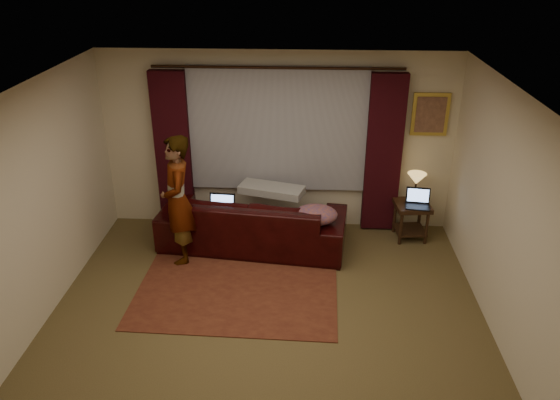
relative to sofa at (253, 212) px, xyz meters
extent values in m
cube|color=brown|center=(0.31, -1.81, -0.52)|extent=(5.00, 5.00, 0.01)
cube|color=silver|center=(0.31, -1.81, 2.08)|extent=(5.00, 5.00, 0.02)
cube|color=beige|center=(0.31, 0.69, 0.78)|extent=(5.00, 0.02, 2.60)
cube|color=beige|center=(-2.19, -1.81, 0.78)|extent=(0.02, 5.00, 2.60)
cube|color=beige|center=(2.81, -1.81, 0.78)|extent=(0.02, 5.00, 2.60)
cube|color=#9A99A1|center=(0.31, 0.63, 0.98)|extent=(2.50, 0.05, 1.80)
cube|color=black|center=(-1.19, 0.58, 0.66)|extent=(0.50, 0.14, 2.30)
cube|color=black|center=(1.81, 0.58, 0.66)|extent=(0.50, 0.14, 2.30)
cylinder|color=black|center=(0.31, 0.58, 1.86)|extent=(0.04, 0.04, 3.40)
cube|color=gold|center=(2.41, 0.66, 1.23)|extent=(0.50, 0.04, 0.60)
imported|color=black|center=(0.00, 0.00, 0.00)|extent=(2.67, 1.39, 1.03)
cube|color=#9B9994|center=(0.25, 0.22, 0.52)|extent=(0.96, 0.59, 0.11)
ellipsoid|color=#784854|center=(0.86, -0.29, 0.12)|extent=(0.65, 0.54, 0.24)
cube|color=#602B1B|center=(-0.10, -1.20, -0.51)|extent=(2.49, 1.70, 0.01)
cube|color=black|center=(2.24, 0.32, -0.24)|extent=(0.52, 0.52, 0.55)
imported|color=#9B9994|center=(-0.93, -0.42, 0.36)|extent=(0.63, 0.63, 1.74)
camera|label=1|loc=(0.73, -6.70, 3.39)|focal=35.00mm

